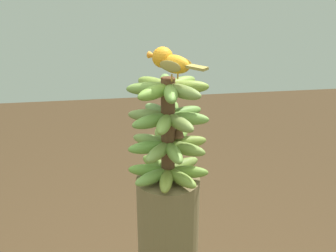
# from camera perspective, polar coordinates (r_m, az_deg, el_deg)

# --- Properties ---
(banana_bunch) EXTENTS (0.27, 0.27, 0.35)m
(banana_bunch) POSITION_cam_1_polar(r_m,az_deg,el_deg) (1.38, 0.01, -0.67)
(banana_bunch) COLOR brown
(banana_bunch) RESTS_ON banana_tree
(perched_bird) EXTENTS (0.17, 0.16, 0.09)m
(perched_bird) POSITION_cam_1_polar(r_m,az_deg,el_deg) (1.30, 0.22, 8.54)
(perched_bird) COLOR #C68933
(perched_bird) RESTS_ON banana_bunch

